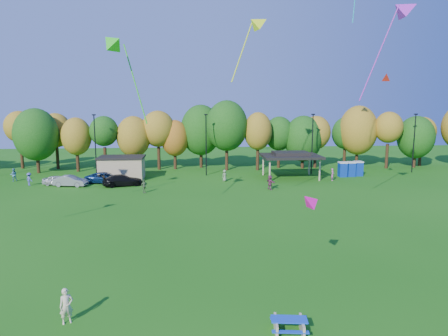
{
  "coord_description": "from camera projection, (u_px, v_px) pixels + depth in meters",
  "views": [
    {
      "loc": [
        -0.1,
        -18.65,
        10.44
      ],
      "look_at": [
        1.89,
        6.0,
        6.5
      ],
      "focal_mm": 32.0,
      "sensor_mm": 36.0,
      "label": 1
    }
  ],
  "objects": [
    {
      "name": "ground",
      "position": [
        196.0,
        315.0,
        20.01
      ],
      "size": [
        160.0,
        160.0,
        0.0
      ],
      "primitive_type": "plane",
      "color": "#19600F",
      "rests_on": "ground"
    },
    {
      "name": "tree_line",
      "position": [
        186.0,
        133.0,
        63.8
      ],
      "size": [
        93.57,
        10.55,
        11.15
      ],
      "color": "black",
      "rests_on": "ground"
    },
    {
      "name": "lamp_posts",
      "position": [
        206.0,
        143.0,
        58.77
      ],
      "size": [
        64.5,
        0.25,
        9.09
      ],
      "color": "black",
      "rests_on": "ground"
    },
    {
      "name": "utility_building",
      "position": [
        122.0,
        168.0,
        56.36
      ],
      "size": [
        6.3,
        4.3,
        3.25
      ],
      "color": "tan",
      "rests_on": "ground"
    },
    {
      "name": "pavilion",
      "position": [
        291.0,
        156.0,
        57.04
      ],
      "size": [
        8.2,
        6.2,
        3.77
      ],
      "color": "tan",
      "rests_on": "ground"
    },
    {
      "name": "porta_potties",
      "position": [
        351.0,
        169.0,
        58.6
      ],
      "size": [
        3.75,
        1.67,
        2.18
      ],
      "color": "#0C329D",
      "rests_on": "ground"
    },
    {
      "name": "picnic_table",
      "position": [
        289.0,
        325.0,
        18.35
      ],
      "size": [
        1.81,
        1.57,
        0.72
      ],
      "rotation": [
        0.0,
        0.0,
        -0.13
      ],
      "color": "tan",
      "rests_on": "ground"
    },
    {
      "name": "kite_flyer",
      "position": [
        66.0,
        306.0,
        19.14
      ],
      "size": [
        0.76,
        0.67,
        1.76
      ],
      "primitive_type": "imported",
      "rotation": [
        0.0,
        0.0,
        0.49
      ],
      "color": "beige",
      "rests_on": "ground"
    },
    {
      "name": "car_a",
      "position": [
        58.0,
        180.0,
        52.19
      ],
      "size": [
        3.93,
        2.03,
        1.28
      ],
      "primitive_type": "imported",
      "rotation": [
        0.0,
        0.0,
        1.43
      ],
      "color": "silver",
      "rests_on": "ground"
    },
    {
      "name": "car_b",
      "position": [
        70.0,
        181.0,
        51.42
      ],
      "size": [
        4.46,
        2.16,
        1.41
      ],
      "primitive_type": "imported",
      "rotation": [
        0.0,
        0.0,
        1.41
      ],
      "color": "gray",
      "rests_on": "ground"
    },
    {
      "name": "car_c",
      "position": [
        105.0,
        178.0,
        53.57
      ],
      "size": [
        5.55,
        3.58,
        1.42
      ],
      "primitive_type": "imported",
      "rotation": [
        0.0,
        0.0,
        1.31
      ],
      "color": "navy",
      "rests_on": "ground"
    },
    {
      "name": "car_d",
      "position": [
        123.0,
        180.0,
        51.66
      ],
      "size": [
        5.49,
        3.38,
        1.49
      ],
      "primitive_type": "imported",
      "rotation": [
        0.0,
        0.0,
        1.84
      ],
      "color": "black",
      "rests_on": "ground"
    },
    {
      "name": "far_person_0",
      "position": [
        29.0,
        179.0,
        51.88
      ],
      "size": [
        1.25,
        1.17,
        1.7
      ],
      "primitive_type": "imported",
      "rotation": [
        0.0,
        0.0,
        2.48
      ],
      "color": "#4B4EA5",
      "rests_on": "ground"
    },
    {
      "name": "far_person_1",
      "position": [
        270.0,
        182.0,
        49.39
      ],
      "size": [
        1.19,
        1.78,
        1.84
      ],
      "primitive_type": "imported",
      "rotation": [
        0.0,
        0.0,
        1.99
      ],
      "color": "#83365C",
      "rests_on": "ground"
    },
    {
      "name": "far_person_2",
      "position": [
        225.0,
        176.0,
        54.79
      ],
      "size": [
        0.92,
        0.91,
        1.61
      ],
      "primitive_type": "imported",
      "rotation": [
        0.0,
        0.0,
        3.89
      ],
      "color": "gray",
      "rests_on": "ground"
    },
    {
      "name": "far_person_3",
      "position": [
        14.0,
        175.0,
        54.82
      ],
      "size": [
        1.06,
        0.96,
        1.79
      ],
      "primitive_type": "imported",
      "rotation": [
        0.0,
        0.0,
        3.53
      ],
      "color": "teal",
      "rests_on": "ground"
    },
    {
      "name": "far_person_4",
      "position": [
        144.0,
        186.0,
        47.5
      ],
      "size": [
        1.0,
        0.89,
        1.62
      ],
      "primitive_type": "imported",
      "rotation": [
        0.0,
        0.0,
        0.65
      ],
      "color": "#607B4B",
      "rests_on": "ground"
    },
    {
      "name": "far_person_5",
      "position": [
        333.0,
        175.0,
        55.28
      ],
      "size": [
        0.66,
        0.74,
        1.71
      ],
      "primitive_type": "imported",
      "rotation": [
        0.0,
        0.0,
        1.06
      ],
      "color": "#C95EA5",
      "rests_on": "ground"
    },
    {
      "name": "kite_1",
      "position": [
        408.0,
        10.0,
        32.23
      ],
      "size": [
        4.97,
        1.92,
        8.49
      ],
      "color": "#B626CB"
    },
    {
      "name": "kite_2",
      "position": [
        308.0,
        201.0,
        22.84
      ],
      "size": [
        1.49,
        1.27,
        1.27
      ],
      "color": "#DF0C8D"
    },
    {
      "name": "kite_3",
      "position": [
        386.0,
        77.0,
        43.67
      ],
      "size": [
        1.46,
        1.66,
        1.38
      ],
      "color": "red"
    },
    {
      "name": "kite_4",
      "position": [
        260.0,
        24.0,
        31.54
      ],
      "size": [
        3.33,
        1.67,
        5.49
      ],
      "color": "#DBFB1A"
    },
    {
      "name": "kite_10",
      "position": [
        111.0,
        43.0,
        31.39
      ],
      "size": [
        3.96,
        3.38,
        7.51
      ],
      "color": "#28C81A"
    }
  ]
}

